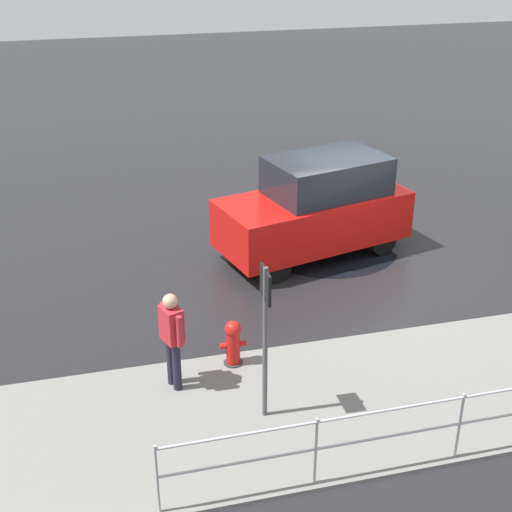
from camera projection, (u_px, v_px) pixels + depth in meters
ground_plane at (366, 263)px, 14.62m from camera, size 60.00×60.00×0.00m
kerb_strip at (471, 380)px, 10.96m from camera, size 24.00×3.20×0.04m
moving_hatchback at (316, 207)px, 14.61m from camera, size 4.20×2.62×2.06m
fire_hydrant at (233, 344)px, 11.18m from camera, size 0.42×0.31×0.80m
pedestrian at (172, 334)px, 10.40m from camera, size 0.35×0.54×1.62m
sign_post at (265, 322)px, 9.51m from camera, size 0.07×0.44×2.40m
puddle_patch at (328, 246)px, 15.32m from camera, size 3.00×3.00×0.01m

